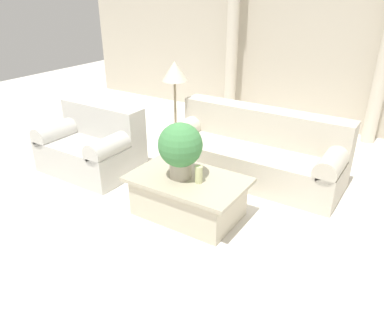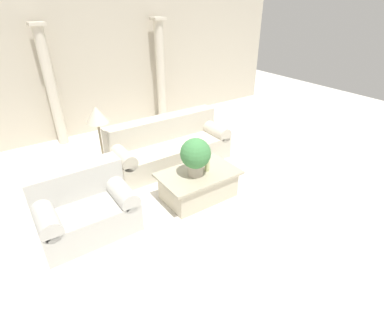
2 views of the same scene
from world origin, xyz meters
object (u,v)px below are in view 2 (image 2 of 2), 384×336
object	(u,v)px
loveseat	(84,207)
coffee_table	(198,184)
sofa_long	(169,146)
potted_plant	(196,155)
floor_lamp	(97,119)

from	to	relation	value
loveseat	coffee_table	size ratio (longest dim) A/B	1.01
sofa_long	potted_plant	xyz separation A→B (m)	(-0.30, -1.34, 0.47)
floor_lamp	loveseat	bearing A→B (deg)	-123.29
sofa_long	potted_plant	size ratio (longest dim) A/B	3.79
sofa_long	potted_plant	distance (m)	1.45
floor_lamp	coffee_table	bearing A→B (deg)	-50.44
floor_lamp	sofa_long	bearing A→B (deg)	-0.54
loveseat	coffee_table	distance (m)	1.80
loveseat	floor_lamp	xyz separation A→B (m)	(0.68, 1.04, 0.83)
sofa_long	coffee_table	xyz separation A→B (m)	(-0.22, -1.31, -0.12)
loveseat	coffee_table	xyz separation A→B (m)	(1.78, -0.29, -0.13)
sofa_long	floor_lamp	distance (m)	1.56
coffee_table	loveseat	bearing A→B (deg)	170.88
sofa_long	loveseat	xyz separation A→B (m)	(-1.99, -1.03, 0.01)
potted_plant	floor_lamp	bearing A→B (deg)	126.93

